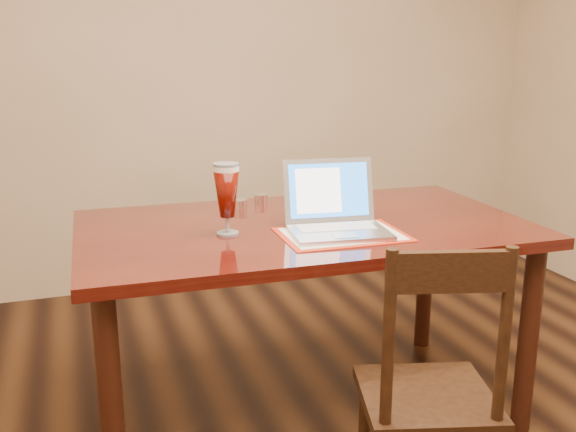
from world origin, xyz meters
name	(u,v)px	position (x,y,z in m)	size (l,w,h in m)	color
dining_table	(304,246)	(-0.03, 0.78, 0.74)	(1.80, 1.05, 1.11)	#4B130A
dining_chair	(430,394)	(0.11, 0.02, 0.46)	(0.51, 0.49, 0.98)	#331D0E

